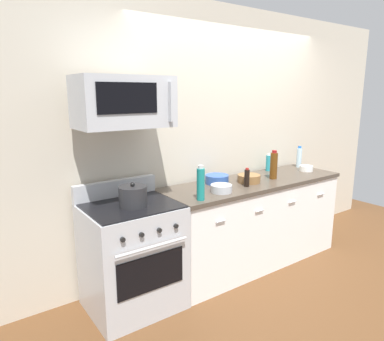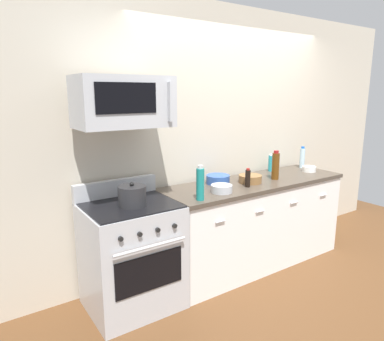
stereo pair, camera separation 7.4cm
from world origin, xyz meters
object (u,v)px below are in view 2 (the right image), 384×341
at_px(range_oven, 132,255).
at_px(bottle_dish_soap, 271,163).
at_px(bottle_wine_amber, 276,166).
at_px(bottle_soy_sauce_dark, 248,178).
at_px(bowl_wooden_salad, 250,179).
at_px(bowl_steel_prep, 222,188).
at_px(microwave, 123,102).
at_px(bowl_blue_mixing, 218,179).
at_px(stockpot, 132,196).
at_px(bottle_water_clear, 302,158).
at_px(bowl_white_ceramic, 309,169).
at_px(bottle_sparkling_teal, 200,184).

relative_size(range_oven, bottle_dish_soap, 5.29).
relative_size(bottle_dish_soap, bottle_wine_amber, 0.66).
relative_size(bottle_soy_sauce_dark, bowl_wooden_salad, 0.79).
bearing_deg(bottle_dish_soap, bowl_steel_prep, -160.16).
relative_size(microwave, bottle_wine_amber, 2.43).
height_order(range_oven, bowl_blue_mixing, range_oven).
height_order(microwave, stockpot, microwave).
relative_size(bottle_water_clear, bowl_wooden_salad, 1.12).
height_order(bowl_white_ceramic, stockpot, stockpot).
distance_m(microwave, bottle_dish_soap, 2.04).
height_order(bowl_white_ceramic, bowl_wooden_salad, bowl_wooden_salad).
bearing_deg(bowl_steel_prep, stockpot, 174.09).
distance_m(microwave, bowl_blue_mixing, 1.29).
distance_m(bowl_wooden_salad, bowl_blue_mixing, 0.33).
relative_size(bowl_wooden_salad, bowl_blue_mixing, 0.98).
distance_m(bowl_white_ceramic, bowl_wooden_salad, 0.93).
height_order(bottle_sparkling_teal, stockpot, bottle_sparkling_teal).
bearing_deg(stockpot, bowl_white_ceramic, 0.55).
bearing_deg(bottle_sparkling_teal, range_oven, 157.38).
xyz_separation_m(bowl_wooden_salad, bowl_blue_mixing, (-0.30, 0.15, 0.00)).
xyz_separation_m(bowl_blue_mixing, stockpot, (-1.02, -0.18, 0.04)).
relative_size(microwave, bowl_blue_mixing, 3.14).
relative_size(bottle_soy_sauce_dark, bowl_steel_prep, 0.93).
xyz_separation_m(range_oven, microwave, (0.00, 0.04, 1.28)).
relative_size(bowl_steel_prep, bowl_wooden_salad, 0.85).
bearing_deg(bowl_white_ceramic, microwave, 178.04).
height_order(bottle_dish_soap, bowl_wooden_salad, bottle_dish_soap).
xyz_separation_m(bottle_soy_sauce_dark, bottle_sparkling_teal, (-0.63, -0.09, 0.06)).
height_order(range_oven, microwave, microwave).
bearing_deg(microwave, bowl_white_ceramic, -1.96).
distance_m(bottle_soy_sauce_dark, bottle_wine_amber, 0.46).
relative_size(range_oven, bowl_white_ceramic, 6.96).
relative_size(bottle_wine_amber, bowl_blue_mixing, 1.29).
xyz_separation_m(bottle_sparkling_teal, bottle_water_clear, (1.81, 0.39, -0.02)).
distance_m(bowl_steel_prep, stockpot, 0.86).
xyz_separation_m(range_oven, bowl_wooden_salad, (1.32, -0.03, 0.49)).
xyz_separation_m(range_oven, bowl_steel_prep, (0.85, -0.14, 0.49)).
xyz_separation_m(bottle_wine_amber, stockpot, (-1.64, 0.02, -0.06)).
bearing_deg(bottle_sparkling_teal, bowl_wooden_salad, 14.70).
height_order(bottle_water_clear, bowl_white_ceramic, bottle_water_clear).
distance_m(bottle_dish_soap, bottle_wine_amber, 0.40).
xyz_separation_m(bowl_steel_prep, bowl_wooden_salad, (0.47, 0.11, 0.01)).
distance_m(bottle_soy_sauce_dark, bowl_steel_prep, 0.33).
distance_m(range_oven, bowl_blue_mixing, 1.14).
xyz_separation_m(bottle_dish_soap, bottle_sparkling_teal, (-1.34, -0.46, 0.05)).
height_order(bottle_wine_amber, stockpot, bottle_wine_amber).
bearing_deg(bowl_white_ceramic, bowl_wooden_salad, 179.69).
distance_m(bottle_soy_sauce_dark, bowl_wooden_salad, 0.18).
relative_size(bottle_wine_amber, bowl_steel_prep, 1.54).
bearing_deg(bowl_steel_prep, range_oven, 170.58).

